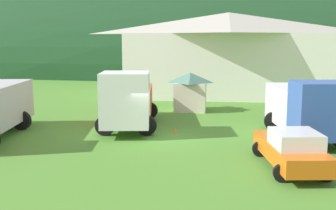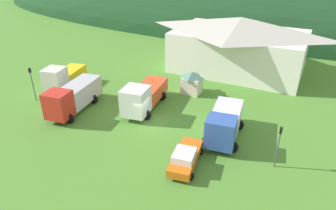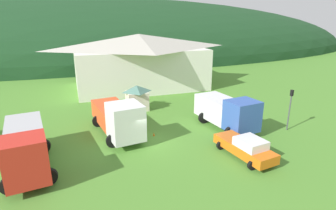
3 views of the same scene
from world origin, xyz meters
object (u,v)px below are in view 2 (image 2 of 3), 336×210
(box_truck_blue, at_px, (224,123))
(play_shed_cream, at_px, (192,82))
(heavy_rig_white, at_px, (143,96))
(traffic_light_east, at_px, (279,143))
(traffic_cone_near_pickup, at_px, (162,119))
(service_pickup_orange, at_px, (185,157))
(crane_truck_red, at_px, (73,96))
(traffic_light_west, at_px, (32,81))
(flatbed_truck_yellow, at_px, (63,78))
(depot_building, at_px, (239,44))

(box_truck_blue, bearing_deg, play_shed_cream, -148.34)
(heavy_rig_white, relative_size, traffic_light_east, 2.21)
(traffic_cone_near_pickup, bearing_deg, service_pickup_orange, -48.17)
(crane_truck_red, height_order, traffic_cone_near_pickup, crane_truck_red)
(box_truck_blue, height_order, traffic_light_west, traffic_light_west)
(service_pickup_orange, bearing_deg, flatbed_truck_yellow, -117.78)
(heavy_rig_white, bearing_deg, play_shed_cream, 145.92)
(box_truck_blue, distance_m, traffic_cone_near_pickup, 7.20)
(depot_building, xyz_separation_m, crane_truck_red, (-12.88, -20.78, -2.23))
(crane_truck_red, height_order, service_pickup_orange, crane_truck_red)
(depot_building, distance_m, traffic_light_west, 28.14)
(traffic_cone_near_pickup, bearing_deg, crane_truck_red, -164.97)
(play_shed_cream, bearing_deg, heavy_rig_white, -116.25)
(crane_truck_red, xyz_separation_m, traffic_light_east, (21.84, -0.17, 0.61))
(heavy_rig_white, relative_size, traffic_cone_near_pickup, 14.52)
(box_truck_blue, height_order, traffic_light_east, traffic_light_east)
(traffic_light_west, xyz_separation_m, traffic_light_east, (27.81, -0.12, -0.14))
(depot_building, height_order, play_shed_cream, depot_building)
(flatbed_truck_yellow, xyz_separation_m, box_truck_blue, (21.54, -1.62, -0.04))
(play_shed_cream, relative_size, heavy_rig_white, 0.33)
(play_shed_cream, bearing_deg, flatbed_truck_yellow, -156.11)
(crane_truck_red, bearing_deg, heavy_rig_white, 110.82)
(play_shed_cream, bearing_deg, depot_building, 74.78)
(depot_building, bearing_deg, heavy_rig_white, -109.60)
(play_shed_cream, distance_m, service_pickup_orange, 14.53)
(play_shed_cream, xyz_separation_m, traffic_cone_near_pickup, (-0.29, -7.62, -1.46))
(service_pickup_orange, xyz_separation_m, traffic_cone_near_pickup, (-5.35, 5.98, -0.83))
(service_pickup_orange, relative_size, traffic_light_west, 1.29)
(traffic_light_east, bearing_deg, flatbed_truck_yellow, 171.87)
(heavy_rig_white, bearing_deg, traffic_cone_near_pickup, 60.74)
(depot_building, relative_size, crane_truck_red, 2.40)
(traffic_light_west, relative_size, traffic_light_east, 1.07)
(flatbed_truck_yellow, xyz_separation_m, service_pickup_orange, (19.93, -7.02, -0.92))
(service_pickup_orange, height_order, traffic_light_east, traffic_light_east)
(flatbed_truck_yellow, distance_m, heavy_rig_white, 11.67)
(play_shed_cream, height_order, traffic_light_east, traffic_light_east)
(heavy_rig_white, bearing_deg, depot_building, 152.56)
(traffic_light_east, bearing_deg, traffic_cone_near_pickup, 167.10)
(crane_truck_red, relative_size, box_truck_blue, 1.15)
(play_shed_cream, xyz_separation_m, traffic_light_east, (11.83, -10.40, 0.92))
(heavy_rig_white, bearing_deg, traffic_light_east, 67.56)
(depot_building, relative_size, heavy_rig_white, 2.30)
(flatbed_truck_yellow, relative_size, crane_truck_red, 0.88)
(flatbed_truck_yellow, distance_m, traffic_light_west, 3.94)
(depot_building, height_order, crane_truck_red, depot_building)
(traffic_light_east, bearing_deg, heavy_rig_white, 165.39)
(heavy_rig_white, distance_m, box_truck_blue, 10.02)
(box_truck_blue, bearing_deg, traffic_light_east, 59.52)
(service_pickup_orange, xyz_separation_m, traffic_light_west, (-21.04, 3.32, 1.69))
(box_truck_blue, bearing_deg, crane_truck_red, -90.53)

